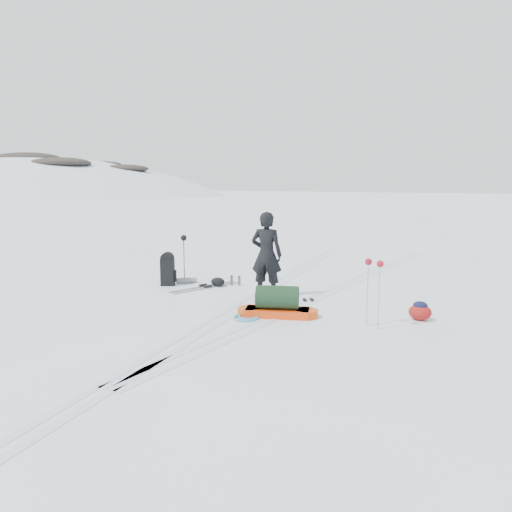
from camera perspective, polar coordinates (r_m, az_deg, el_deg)
The scene contains 13 objects.
ground at distance 10.81m, azimuth -0.79°, elevation -5.14°, with size 200.00×200.00×0.00m, color white.
ski_tracks at distance 11.36m, azimuth 3.92°, elevation -4.46°, with size 3.38×17.97×0.01m.
skier at distance 10.97m, azimuth 1.21°, elevation 0.15°, with size 0.70×0.46×1.91m, color black.
pulk_sled at distance 9.56m, azimuth 2.46°, elevation -5.58°, with size 1.61×0.87×0.59m.
expedition_rucksack at distance 12.51m, azimuth -9.80°, elevation -1.57°, with size 0.71×0.82×0.83m.
ski_poles_black at distance 12.63m, azimuth -8.26°, elevation 1.40°, with size 0.15×0.15×1.22m.
ski_poles_silver at distance 8.93m, azimuth 13.34°, elevation -1.63°, with size 0.35×0.26×1.22m.
touring_skis_grey at distance 12.19m, azimuth -5.80°, elevation -3.52°, with size 1.01×1.88×0.07m.
touring_skis_white at distance 10.81m, azimuth 5.98°, elevation -5.11°, with size 1.02×1.47×0.06m.
rope_coil at distance 9.44m, azimuth -1.10°, elevation -7.01°, with size 0.50×0.50×0.06m.
small_daypack at distance 9.80m, azimuth 18.24°, elevation -5.99°, with size 0.46×0.38×0.36m.
thermos_pair at distance 12.35m, azimuth -2.37°, elevation -2.84°, with size 0.26×0.15×0.25m.
stuff_sack at distance 12.27m, azimuth -4.39°, elevation -2.97°, with size 0.42×0.37×0.22m.
Camera 1 is at (4.54, -9.47, 2.58)m, focal length 35.00 mm.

